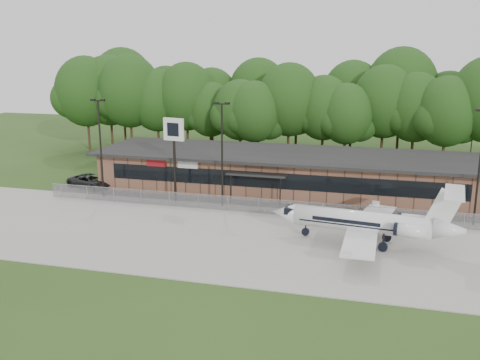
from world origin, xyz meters
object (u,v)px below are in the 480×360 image
(terminal, at_px, (286,171))
(business_jet, at_px, (368,223))
(suv, at_px, (91,181))
(pole_sign, at_px, (174,138))

(terminal, xyz_separation_m, business_jet, (9.16, -14.78, -0.35))
(terminal, relative_size, suv, 7.46)
(terminal, height_order, business_jet, business_jet)
(suv, xyz_separation_m, pole_sign, (11.20, -2.75, 5.75))
(suv, bearing_deg, business_jet, -93.11)
(business_jet, bearing_deg, terminal, 128.82)
(suv, distance_m, pole_sign, 12.89)
(business_jet, bearing_deg, pole_sign, 165.35)
(terminal, distance_m, pole_sign, 13.07)
(suv, relative_size, pole_sign, 0.65)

